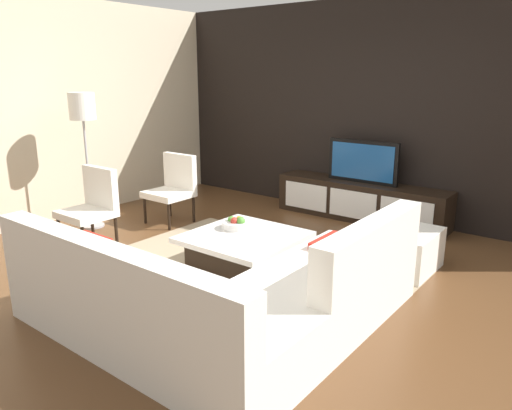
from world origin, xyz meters
TOP-DOWN VIEW (x-y plane):
  - ground_plane at (0.00, 0.00)m, footprint 14.00×14.00m
  - feature_wall_back at (0.00, 2.70)m, footprint 6.40×0.12m
  - side_wall_left at (-3.20, 0.20)m, footprint 0.12×5.20m
  - area_rug at (-0.10, 0.00)m, footprint 2.98×2.42m
  - media_console at (-0.00, 2.40)m, footprint 2.29×0.46m
  - television at (0.00, 2.40)m, footprint 0.95×0.06m
  - sectional_couch at (0.51, -0.88)m, footprint 2.38×2.33m
  - coffee_table at (-0.10, 0.10)m, footprint 1.00×1.01m
  - accent_chair_near at (-1.91, -0.32)m, footprint 0.53×0.50m
  - floor_lamp at (-2.52, 0.05)m, footprint 0.31×0.31m
  - ottoman at (1.03, 1.11)m, footprint 0.70×0.70m
  - fruit_bowl at (-0.28, 0.20)m, footprint 0.28×0.28m
  - accent_chair_far at (-1.87, 0.85)m, footprint 0.53×0.50m

SIDE VIEW (x-z plane):
  - ground_plane at x=0.00m, z-range 0.00..0.00m
  - area_rug at x=-0.10m, z-range 0.00..0.01m
  - ottoman at x=1.03m, z-range 0.00..0.40m
  - coffee_table at x=-0.10m, z-range 0.01..0.39m
  - media_console at x=0.00m, z-range 0.00..0.50m
  - sectional_couch at x=0.51m, z-range -0.13..0.70m
  - fruit_bowl at x=-0.28m, z-range 0.36..0.49m
  - accent_chair_far at x=-1.87m, z-range 0.06..0.93m
  - accent_chair_near at x=-1.91m, z-range 0.06..0.93m
  - television at x=0.00m, z-range 0.50..1.04m
  - floor_lamp at x=-2.52m, z-range 0.56..2.21m
  - feature_wall_back at x=0.00m, z-range 0.00..2.80m
  - side_wall_left at x=-3.20m, z-range 0.00..2.80m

